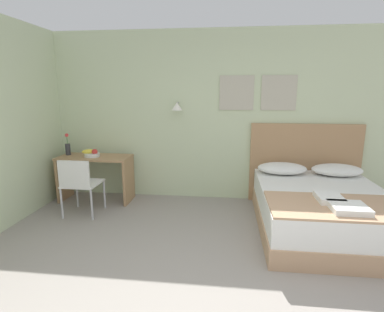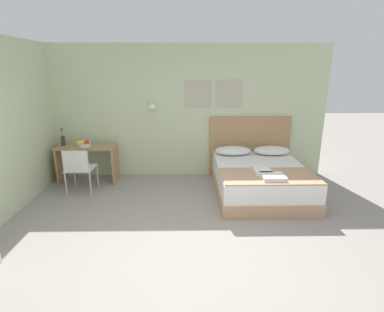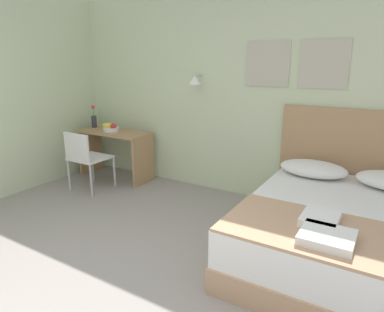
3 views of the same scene
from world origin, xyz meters
TOP-DOWN VIEW (x-y plane):
  - ground_plane at (0.00, 0.00)m, footprint 24.00×24.00m
  - wall_back at (0.01, 2.92)m, footprint 5.89×0.31m
  - bed at (1.43, 1.85)m, footprint 1.55×1.97m
  - headboard at (1.43, 2.86)m, footprint 1.67×0.06m
  - pillow_left at (1.04, 2.56)m, footprint 0.71×0.44m
  - pillow_right at (1.81, 2.56)m, footprint 0.71×0.44m
  - throw_blanket at (1.43, 1.27)m, footprint 1.50×0.79m
  - folded_towel_near_foot at (1.35, 1.41)m, footprint 0.26×0.33m
  - folded_towel_mid_bed at (1.45, 1.14)m, footprint 0.35×0.33m
  - desk at (-1.84, 2.55)m, footprint 1.12×0.50m
  - desk_chair at (-1.80, 1.92)m, footprint 0.47×0.47m
  - fruit_bowl at (-1.87, 2.51)m, footprint 0.27×0.23m
  - flower_vase at (-2.30, 2.59)m, footprint 0.08×0.08m

SIDE VIEW (x-z plane):
  - ground_plane at x=0.00m, z-range 0.00..0.00m
  - bed at x=1.43m, z-range 0.00..0.53m
  - desk_chair at x=-1.80m, z-range 0.09..0.91m
  - desk at x=-1.84m, z-range 0.14..0.86m
  - throw_blanket at x=1.43m, z-range 0.53..0.55m
  - folded_towel_near_foot at x=1.35m, z-range 0.55..0.61m
  - folded_towel_mid_bed at x=1.45m, z-range 0.55..0.61m
  - pillow_left at x=1.04m, z-range 0.53..0.69m
  - pillow_right at x=1.81m, z-range 0.53..0.69m
  - headboard at x=1.43m, z-range 0.00..1.24m
  - fruit_bowl at x=-1.87m, z-range 0.71..0.83m
  - flower_vase at x=-2.30m, z-range 0.67..1.02m
  - wall_back at x=0.01m, z-range 0.00..2.65m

